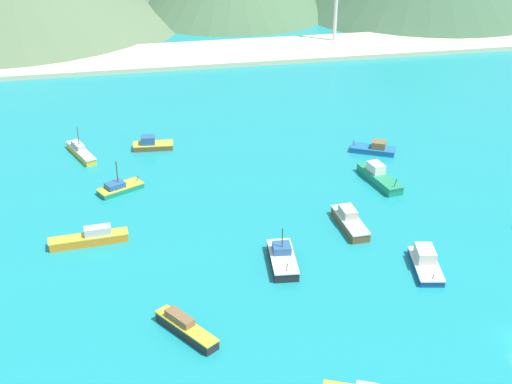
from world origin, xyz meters
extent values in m
cube|color=teal|center=(0.00, 30.00, -0.25)|extent=(260.00, 280.00, 0.50)
cube|color=orange|center=(-48.54, 31.78, 0.56)|extent=(10.92, 2.90, 1.13)
cube|color=gold|center=(-48.54, 31.78, 1.23)|extent=(11.14, 2.96, 0.20)
cube|color=beige|center=(-47.19, 31.89, 1.93)|extent=(3.81, 1.83, 1.21)
cube|color=brown|center=(-37.33, 63.67, 0.44)|extent=(7.34, 3.38, 0.88)
cube|color=gold|center=(-37.33, 63.67, 0.98)|extent=(7.49, 3.45, 0.20)
cube|color=#28568C|center=(-38.22, 63.74, 1.80)|extent=(2.67, 2.31, 1.44)
cube|color=#14478C|center=(-4.65, 16.15, 0.40)|extent=(4.79, 8.78, 0.80)
cube|color=white|center=(-4.65, 16.15, 0.90)|extent=(4.88, 8.96, 0.20)
cube|color=beige|center=(-4.44, 17.17, 1.80)|extent=(3.04, 3.95, 1.59)
cylinder|color=#4C3823|center=(-5.42, 12.48, 1.36)|extent=(0.22, 0.51, 1.10)
cube|color=#198466|center=(-1.40, 41.86, 0.63)|extent=(4.40, 10.91, 1.26)
cube|color=#238C5B|center=(-1.40, 41.86, 1.36)|extent=(4.48, 11.13, 0.20)
cube|color=silver|center=(-1.62, 43.17, 2.22)|extent=(2.48, 3.29, 1.52)
cylinder|color=#4C3823|center=(-0.62, 37.15, 2.15)|extent=(0.24, 0.73, 1.70)
cube|color=#232328|center=(-37.25, 9.15, 0.59)|extent=(6.62, 8.60, 1.18)
cube|color=gold|center=(-37.25, 9.15, 1.28)|extent=(6.75, 8.77, 0.20)
cube|color=brown|center=(-37.88, 10.09, 1.81)|extent=(3.35, 4.05, 0.86)
cube|color=#198466|center=(-43.74, 47.38, 0.38)|extent=(7.66, 5.78, 0.75)
cube|color=gold|center=(-43.74, 47.38, 0.85)|extent=(7.81, 5.90, 0.20)
cube|color=#28568C|center=(-44.54, 46.96, 1.38)|extent=(3.55, 3.20, 0.86)
cylinder|color=#4C3823|center=(-40.87, 48.86, 1.28)|extent=(0.48, 0.32, 1.03)
cylinder|color=#4C3823|center=(-44.02, 47.23, 3.62)|extent=(0.17, 0.17, 3.61)
cube|color=brown|center=(-10.96, 28.68, 0.63)|extent=(3.01, 9.29, 1.26)
cube|color=white|center=(-10.96, 28.68, 1.36)|extent=(3.07, 9.48, 0.20)
cube|color=#B2ADA3|center=(-11.00, 29.83, 2.06)|extent=(2.12, 3.23, 1.21)
cube|color=gold|center=(-50.32, 62.85, 0.53)|extent=(5.51, 10.25, 1.06)
cube|color=white|center=(-50.32, 62.85, 1.16)|extent=(5.63, 10.45, 0.20)
cube|color=#B2ADA3|center=(-50.79, 64.05, 1.70)|extent=(2.72, 4.10, 0.89)
cylinder|color=#4C3823|center=(-50.51, 63.33, 3.83)|extent=(0.13, 0.13, 3.35)
cube|color=#1E5BA8|center=(1.95, 53.89, 0.41)|extent=(8.35, 6.33, 0.81)
cube|color=#1E669E|center=(1.95, 53.89, 0.91)|extent=(8.52, 6.46, 0.20)
cube|color=brown|center=(2.82, 53.42, 1.64)|extent=(3.14, 3.08, 1.26)
cylinder|color=#4C3823|center=(-1.18, 55.56, 1.38)|extent=(0.50, 0.34, 1.11)
cube|color=#232328|center=(-23.00, 21.10, 0.61)|extent=(4.02, 8.82, 1.22)
cube|color=white|center=(-23.00, 21.10, 1.32)|extent=(4.10, 9.00, 0.20)
cube|color=#28568C|center=(-22.89, 22.17, 1.94)|extent=(2.62, 2.62, 1.04)
cylinder|color=#4C3823|center=(-23.38, 17.27, 2.08)|extent=(0.19, 0.71, 1.65)
cylinder|color=#4C3823|center=(-22.94, 21.69, 3.85)|extent=(0.15, 0.15, 2.78)
cube|color=beige|center=(0.00, 122.34, 0.60)|extent=(247.00, 22.94, 1.20)
camera|label=1|loc=(-41.83, -52.91, 50.41)|focal=47.50mm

